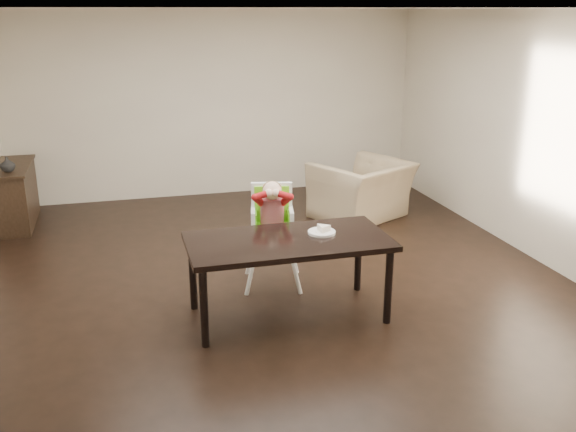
% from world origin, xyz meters
% --- Properties ---
extents(ground, '(7.00, 7.00, 0.00)m').
position_xyz_m(ground, '(0.00, 0.00, 0.00)').
color(ground, black).
rests_on(ground, ground).
extents(room_walls, '(6.02, 7.02, 2.71)m').
position_xyz_m(room_walls, '(0.00, 0.00, 1.86)').
color(room_walls, beige).
rests_on(room_walls, ground).
extents(dining_table, '(1.80, 0.90, 0.75)m').
position_xyz_m(dining_table, '(-0.06, -0.77, 0.67)').
color(dining_table, black).
rests_on(dining_table, ground).
extents(high_chair, '(0.54, 0.54, 1.09)m').
position_xyz_m(high_chair, '(-0.02, -0.00, 0.77)').
color(high_chair, white).
rests_on(high_chair, ground).
extents(plate, '(0.27, 0.27, 0.07)m').
position_xyz_m(plate, '(0.28, -0.71, 0.78)').
color(plate, white).
rests_on(plate, dining_table).
extents(armchair, '(1.39, 1.21, 1.02)m').
position_xyz_m(armchair, '(1.66, 1.80, 0.51)').
color(armchair, tan).
rests_on(armchair, ground).
extents(sideboard, '(0.44, 1.26, 0.79)m').
position_xyz_m(sideboard, '(-2.78, 2.70, 0.40)').
color(sideboard, black).
rests_on(sideboard, ground).
extents(vase, '(0.23, 0.24, 0.18)m').
position_xyz_m(vase, '(-2.78, 2.37, 0.88)').
color(vase, '#99999E').
rests_on(vase, sideboard).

